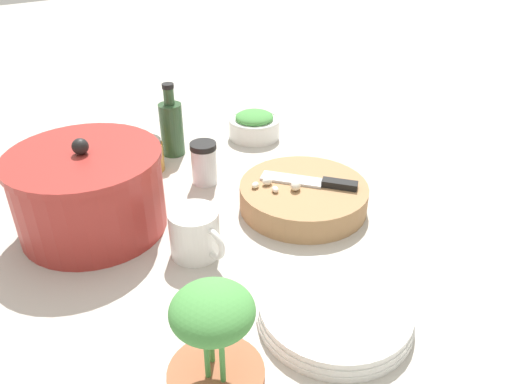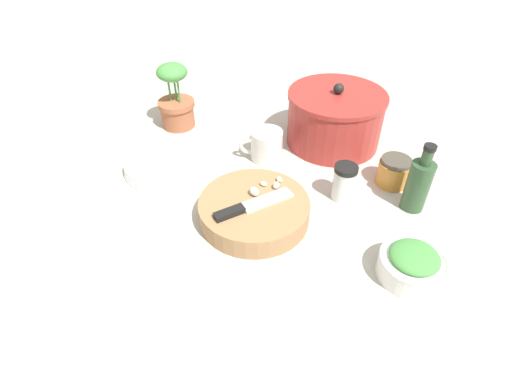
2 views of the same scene
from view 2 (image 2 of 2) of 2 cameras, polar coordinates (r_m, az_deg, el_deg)
The scene contains 12 objects.
ground_plane at distance 0.96m, azimuth 2.05°, elevation -0.68°, with size 5.00×5.00×0.00m, color #B2ADA3.
cutting_board at distance 0.89m, azimuth -0.27°, elevation -2.61°, with size 0.25×0.25×0.05m.
chef_knife at distance 0.86m, azimuth -0.95°, elevation -2.03°, with size 0.17×0.14×0.01m.
garlic_cloves at distance 0.90m, azimuth 1.18°, elevation 0.66°, with size 0.08×0.08×0.02m.
herb_bowl at distance 0.83m, azimuth 21.40°, elevation -9.55°, with size 0.13×0.13×0.07m.
spice_jar at distance 0.96m, azimuth 12.45°, elevation 1.39°, with size 0.05×0.05×0.09m.
coffee_mug at distance 1.07m, azimuth 1.40°, elevation 6.70°, with size 0.12×0.08×0.08m.
plate_stack at distance 1.07m, azimuth -12.56°, elevation 4.00°, with size 0.22×0.22×0.03m.
honey_jar at distance 1.04m, azimuth 19.10°, elevation 2.78°, with size 0.08×0.08×0.07m.
oil_bottle at distance 0.96m, azimuth 22.17°, elevation 1.07°, with size 0.05×0.05×0.17m.
stock_pot at distance 1.15m, azimuth 11.15°, elevation 10.28°, with size 0.27×0.27×0.18m.
potted_herb at distance 1.23m, azimuth -11.39°, elevation 12.65°, with size 0.11×0.11×0.19m.
Camera 2 is at (0.07, -0.73, 0.62)m, focal length 28.00 mm.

